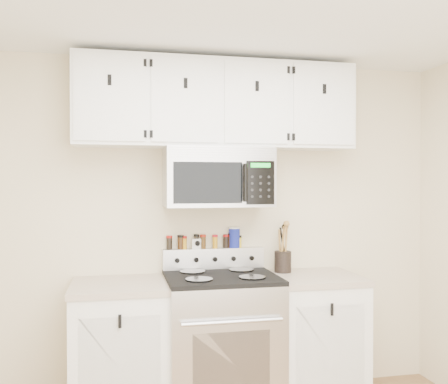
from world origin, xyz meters
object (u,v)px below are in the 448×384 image
object	(u,v)px
microwave	(218,177)
range	(221,341)
salt_canister	(234,237)
utensil_crock	(283,260)

from	to	relation	value
microwave	range	bearing A→B (deg)	-90.23
salt_canister	range	bearing A→B (deg)	-119.25
microwave	salt_canister	size ratio (longest dim) A/B	4.89
utensil_crock	salt_canister	bearing A→B (deg)	162.81
utensil_crock	range	bearing A→B (deg)	-160.99
range	salt_canister	size ratio (longest dim) A/B	7.08
utensil_crock	salt_canister	xyz separation A→B (m)	(-0.35, 0.11, 0.17)
microwave	utensil_crock	distance (m)	0.80
microwave	salt_canister	distance (m)	0.50
range	salt_canister	xyz separation A→B (m)	(0.16, 0.28, 0.69)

